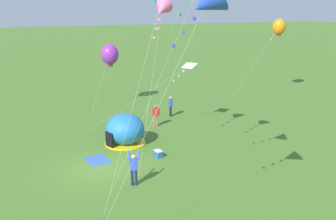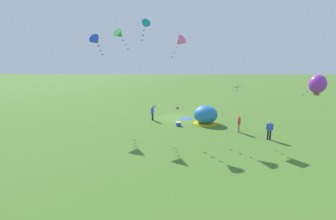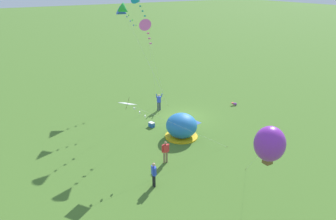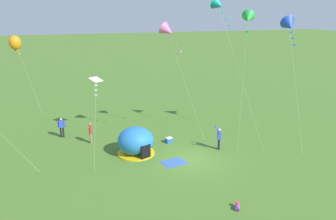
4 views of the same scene
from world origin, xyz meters
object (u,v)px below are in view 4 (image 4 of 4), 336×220
Objects in this scene: person_flying_kite at (219,137)px; kite_teal at (219,5)px; toddler_crawling at (237,206)px; kite_pink at (168,31)px; cooler_box at (169,140)px; person_center_field at (62,126)px; person_watching_sky at (91,132)px; kite_orange at (15,43)px; kite_green at (248,18)px; popup_tent at (136,141)px; kite_blue at (289,25)px; kite_white at (96,82)px.

kite_teal is at bearing 75.95° from person_flying_kite.
toddler_crawling is at bearing -111.27° from person_flying_kite.
cooler_box is at bearing -86.70° from kite_pink.
person_watching_sky is (2.15, -2.16, 0.00)m from person_center_field.
kite_green is at bearing -45.34° from kite_orange.
person_watching_sky is 14.07m from kite_teal.
popup_tent is at bearing -47.29° from person_center_field.
person_center_field is 0.22× the size of kite_orange.
kite_orange is (-12.03, 17.66, -1.99)m from kite_pink.
person_watching_sky is 0.22× the size of kite_orange.
kite_orange is 24.71m from kite_teal.
toddler_crawling is 0.06× the size of kite_pink.
kite_orange reaches higher than toddler_crawling.
kite_blue is (17.54, -6.11, 8.34)m from person_center_field.
kite_teal reaches higher than cooler_box.
kite_teal reaches higher than kite_orange.
kite_blue is at bearing -14.41° from person_watching_sky.
popup_tent is 4.73× the size of cooler_box.
person_flying_kite is at bearing -173.05° from kite_blue.
person_watching_sky is 17.97m from kite_orange.
person_center_field is at bearing 120.19° from toddler_crawling.
kite_green is at bearing -8.41° from kite_pink.
toddler_crawling is 16.71m from person_center_field.
kite_teal reaches higher than kite_green.
toddler_crawling is (0.23, -10.15, -0.04)m from cooler_box.
kite_teal is at bearing -16.17° from kite_pink.
kite_blue is (9.39, -2.12, 0.36)m from kite_pink.
kite_pink is 21.46m from kite_orange.
person_flying_kite is 26.25m from kite_orange.
cooler_box is 4.17m from person_flying_kite.
kite_green is 13.46m from kite_white.
kite_teal is at bearing -12.02° from cooler_box.
kite_white is 0.74× the size of kite_teal.
cooler_box is (3.10, 1.21, -0.78)m from popup_tent.
kite_blue is at bearing -21.27° from kite_green.
kite_blue is (12.48, -0.63, 8.31)m from popup_tent.
kite_orange is at bearing 126.53° from person_flying_kite.
person_center_field is at bearing 153.89° from kite_pink.
toddler_crawling is (3.33, -8.94, -0.82)m from popup_tent.
kite_white is at bearing 156.76° from kite_green.
cooler_box is 11.20m from kite_teal.
popup_tent is 0.33× the size of kite_white.
toddler_crawling is at bearing -63.02° from person_watching_sky.
kite_orange is (-3.88, 13.67, 5.99)m from person_center_field.
popup_tent reaches higher than person_flying_kite.
cooler_box is 9.25m from person_center_field.
kite_orange reaches higher than person_flying_kite.
kite_white is at bearing 109.75° from popup_tent.
kite_teal reaches higher than kite_blue.
person_center_field is 13.25m from person_flying_kite.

